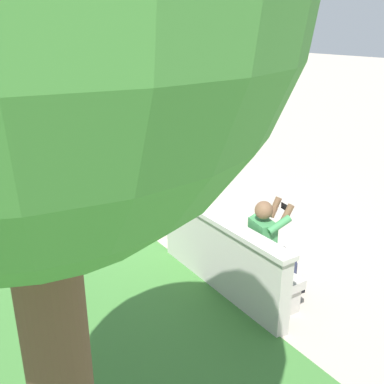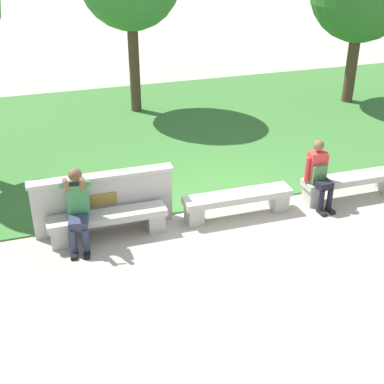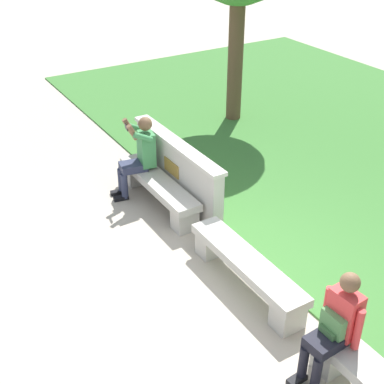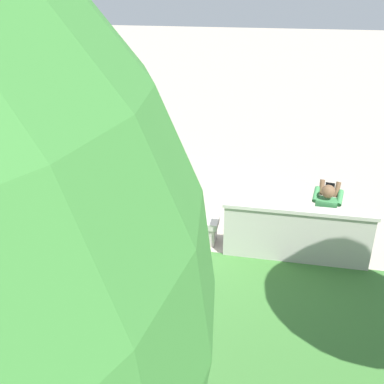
# 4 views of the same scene
# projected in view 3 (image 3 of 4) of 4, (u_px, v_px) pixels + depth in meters

# --- Properties ---
(ground_plane) EXTENTS (80.00, 80.00, 0.00)m
(ground_plane) POSITION_uv_depth(u_px,v_px,m) (245.00, 286.00, 6.81)
(ground_plane) COLOR #B2A593
(bench_main) EXTENTS (1.99, 0.40, 0.45)m
(bench_main) POSITION_uv_depth(u_px,v_px,m) (158.00, 188.00, 8.38)
(bench_main) COLOR #B7B2A8
(bench_main) RESTS_ON ground
(bench_near) EXTENTS (1.99, 0.40, 0.45)m
(bench_near) POSITION_uv_depth(u_px,v_px,m) (246.00, 268.00, 6.65)
(bench_near) COLOR #B7B2A8
(bench_near) RESTS_ON ground
(backrest_wall_with_plaque) EXTENTS (2.44, 0.24, 1.01)m
(backrest_wall_with_plaque) POSITION_uv_depth(u_px,v_px,m) (177.00, 170.00, 8.42)
(backrest_wall_with_plaque) COLOR #B7B2A8
(backrest_wall_with_plaque) RESTS_ON ground
(person_photographer) EXTENTS (0.52, 0.76, 1.32)m
(person_photographer) POSITION_uv_depth(u_px,v_px,m) (139.00, 153.00, 8.46)
(person_photographer) COLOR black
(person_photographer) RESTS_ON ground
(person_distant) EXTENTS (0.48, 0.69, 1.26)m
(person_distant) POSITION_uv_depth(u_px,v_px,m) (336.00, 325.00, 5.29)
(person_distant) COLOR black
(person_distant) RESTS_ON ground
(backpack) EXTENTS (0.28, 0.24, 0.43)m
(backpack) POSITION_uv_depth(u_px,v_px,m) (335.00, 327.00, 5.33)
(backpack) COLOR #4C7F47
(backpack) RESTS_ON bench_mid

